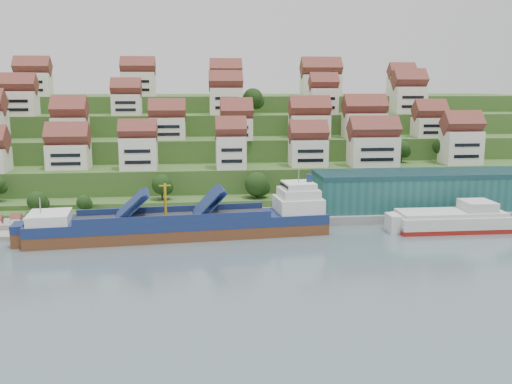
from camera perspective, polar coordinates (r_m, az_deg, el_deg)
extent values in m
plane|color=slate|center=(134.61, -1.60, -4.49)|extent=(300.00, 300.00, 0.00)
cube|color=gray|center=(151.51, 5.52, -2.39)|extent=(180.00, 14.00, 2.20)
cube|color=gray|center=(153.42, -24.16, -3.35)|extent=(45.00, 20.00, 1.00)
cube|color=#2D4C1E|center=(218.32, -3.37, 1.89)|extent=(260.00, 128.00, 4.00)
cube|color=#2D4C1E|center=(222.77, -3.44, 2.98)|extent=(260.00, 118.00, 11.00)
cube|color=#2D4C1E|center=(230.27, -3.55, 4.10)|extent=(260.00, 102.00, 18.00)
cube|color=#2D4C1E|center=(237.85, -3.64, 5.16)|extent=(260.00, 86.00, 25.00)
cube|color=#2D4C1E|center=(246.55, -3.74, 6.05)|extent=(260.00, 68.00, 31.00)
cube|color=white|center=(175.87, -18.22, 3.39)|extent=(11.83, 8.57, 7.14)
cube|color=white|center=(168.44, -11.66, 3.78)|extent=(10.44, 7.03, 9.27)
cube|color=white|center=(167.35, -2.52, 3.98)|extent=(8.58, 7.62, 9.49)
cube|color=white|center=(172.95, 5.22, 3.92)|extent=(11.00, 7.73, 8.02)
cube|color=white|center=(176.25, 11.62, 4.00)|extent=(14.34, 8.26, 8.81)
cube|color=white|center=(188.08, 19.79, 4.20)|extent=(11.31, 8.31, 10.17)
cube|color=white|center=(187.49, -18.06, 5.99)|extent=(10.26, 8.98, 7.26)
cube|color=white|center=(185.49, -8.83, 6.30)|extent=(11.17, 7.90, 6.99)
cube|color=white|center=(181.75, -1.96, 6.30)|extent=(9.66, 8.56, 6.77)
cube|color=white|center=(190.56, 5.35, 6.55)|extent=(12.77, 8.36, 7.38)
cube|color=white|center=(193.08, 10.76, 6.56)|extent=(13.42, 8.18, 8.01)
cube|color=white|center=(200.53, 16.92, 6.21)|extent=(10.15, 8.04, 6.45)
cube|color=white|center=(206.10, -22.66, 8.15)|extent=(11.81, 7.86, 8.15)
cube|color=white|center=(201.60, -12.80, 8.50)|extent=(9.68, 7.30, 7.06)
cube|color=white|center=(200.70, -3.03, 9.05)|extent=(11.09, 7.79, 9.19)
cube|color=white|center=(202.62, 6.74, 8.98)|extent=(9.41, 7.14, 9.03)
cube|color=white|center=(215.36, 15.00, 8.86)|extent=(11.26, 8.47, 9.55)
cube|color=white|center=(226.94, -21.36, 9.95)|extent=(12.25, 8.03, 8.46)
cube|color=white|center=(218.58, -11.67, 10.50)|extent=(12.09, 7.51, 8.81)
cube|color=white|center=(219.54, -3.02, 10.57)|extent=(11.51, 8.15, 7.81)
cube|color=white|center=(222.57, 6.49, 10.54)|extent=(14.63, 8.73, 8.00)
cube|color=white|center=(234.53, 14.33, 10.22)|extent=(9.92, 7.05, 7.46)
ellipsoid|color=#1C3913|center=(158.92, 0.08, 0.78)|extent=(6.83, 6.83, 6.83)
ellipsoid|color=#1C3913|center=(158.42, -9.40, 0.74)|extent=(5.48, 5.48, 5.48)
ellipsoid|color=#1C3913|center=(185.39, 14.38, 4.21)|extent=(5.31, 5.31, 5.31)
ellipsoid|color=#1C3913|center=(190.06, 17.95, 4.38)|extent=(4.99, 4.99, 4.99)
ellipsoid|color=#1C3913|center=(196.94, 9.56, 7.14)|extent=(5.42, 5.42, 5.42)
ellipsoid|color=#1C3913|center=(194.32, -19.10, 6.20)|extent=(4.86, 4.86, 4.86)
ellipsoid|color=#1C3913|center=(203.85, -0.31, 9.35)|extent=(7.14, 7.14, 7.14)
ellipsoid|color=#1C3913|center=(210.90, 6.91, 8.95)|extent=(4.74, 4.74, 4.74)
ellipsoid|color=#1C3913|center=(209.52, 7.65, 8.87)|extent=(4.20, 4.20, 4.20)
ellipsoid|color=#1C3913|center=(156.83, -21.03, -0.87)|extent=(5.15, 5.15, 5.15)
ellipsoid|color=#1C3913|center=(154.32, -16.83, -1.00)|extent=(3.86, 3.86, 3.86)
cube|color=#205854|center=(161.57, 16.60, 0.24)|extent=(60.00, 15.00, 10.00)
cylinder|color=gray|center=(145.25, 5.18, -0.89)|extent=(0.16, 0.16, 8.00)
cube|color=maroon|center=(144.70, 5.43, 0.51)|extent=(1.20, 0.05, 0.80)
cube|color=white|center=(151.40, -22.82, -2.81)|extent=(2.40, 2.20, 2.20)
cube|color=brown|center=(135.17, -7.46, -4.07)|extent=(69.79, 17.09, 4.43)
cube|color=navy|center=(134.49, -7.49, -2.92)|extent=(69.80, 17.20, 2.30)
cube|color=silver|center=(135.29, -19.96, -2.43)|extent=(9.77, 10.89, 2.30)
cube|color=#262628|center=(134.13, -8.25, -2.47)|extent=(44.95, 13.17, 0.27)
cube|color=navy|center=(133.34, -12.47, -1.36)|extent=(7.53, 10.36, 6.12)
cube|color=navy|center=(134.13, -4.89, -1.08)|extent=(7.20, 10.33, 6.47)
cylinder|color=gold|center=(133.23, -9.06, -0.86)|extent=(0.68, 0.68, 7.97)
cube|color=silver|center=(138.61, 4.25, -1.25)|extent=(11.53, 11.05, 3.54)
cube|color=silver|center=(138.05, 4.27, -0.09)|extent=(9.67, 9.83, 2.21)
cube|color=silver|center=(137.72, 4.28, 0.67)|extent=(7.81, 8.60, 1.59)
cylinder|color=navy|center=(138.18, 5.35, 1.39)|extent=(1.54, 1.54, 1.95)
cube|color=maroon|center=(148.24, 18.81, -3.43)|extent=(27.05, 9.97, 2.34)
cube|color=silver|center=(147.79, 18.85, -2.68)|extent=(27.05, 10.06, 2.88)
cube|color=silver|center=(147.40, 18.89, -2.00)|extent=(25.69, 8.97, 1.08)
cube|color=silver|center=(150.05, 21.27, -1.34)|extent=(7.22, 7.94, 2.70)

